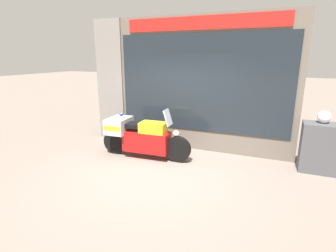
# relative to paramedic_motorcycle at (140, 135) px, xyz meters

# --- Properties ---
(ground_plane) EXTENTS (60.00, 60.00, 0.00)m
(ground_plane) POSITION_rel_paramedic_motorcycle_xyz_m (0.83, -0.74, -0.55)
(ground_plane) COLOR gray
(shop_building) EXTENTS (5.53, 0.55, 3.46)m
(shop_building) POSITION_rel_paramedic_motorcycle_xyz_m (0.44, 1.25, 1.19)
(shop_building) COLOR #6B6056
(shop_building) RESTS_ON ground
(window_display) EXTENTS (4.23, 0.30, 2.01)m
(window_display) POSITION_rel_paramedic_motorcycle_xyz_m (1.18, 1.29, -0.07)
(window_display) COLOR slate
(window_display) RESTS_ON ground
(paramedic_motorcycle) EXTENTS (2.31, 0.72, 1.26)m
(paramedic_motorcycle) POSITION_rel_paramedic_motorcycle_xyz_m (0.00, 0.00, 0.00)
(paramedic_motorcycle) COLOR black
(paramedic_motorcycle) RESTS_ON ground
(utility_cabinet) EXTENTS (0.88, 0.52, 1.08)m
(utility_cabinet) POSITION_rel_paramedic_motorcycle_xyz_m (4.07, 0.75, -0.01)
(utility_cabinet) COLOR #4C4C51
(utility_cabinet) RESTS_ON ground
(white_helmet) EXTENTS (0.27, 0.27, 0.27)m
(white_helmet) POSITION_rel_paramedic_motorcycle_xyz_m (4.01, 0.80, 0.66)
(white_helmet) COLOR white
(white_helmet) RESTS_ON utility_cabinet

